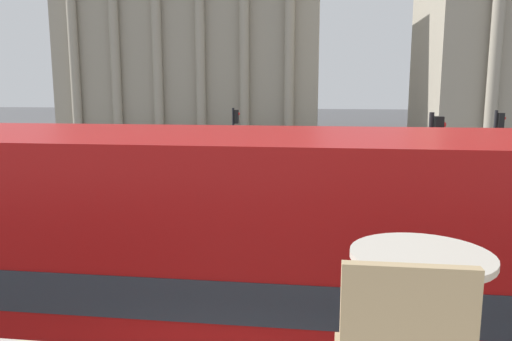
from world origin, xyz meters
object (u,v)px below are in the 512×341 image
(traffic_light_near, at_px, (432,167))
(pedestrian_grey, at_px, (361,183))
(traffic_light_mid, at_px, (496,143))
(pedestrian_yellow, at_px, (339,168))
(pedestrian_blue, at_px, (361,147))
(double_decker_bus, at_px, (216,274))
(cafe_dining_table, at_px, (419,296))
(traffic_light_far, at_px, (235,131))
(plaza_building_left, at_px, (193,45))
(pedestrian_olive, at_px, (100,204))

(traffic_light_near, relative_size, pedestrian_grey, 2.36)
(traffic_light_mid, relative_size, pedestrian_yellow, 2.05)
(traffic_light_near, relative_size, pedestrian_blue, 2.33)
(double_decker_bus, xyz_separation_m, cafe_dining_table, (1.70, -3.72, 1.43))
(pedestrian_grey, bearing_deg, traffic_light_mid, -112.63)
(traffic_light_far, distance_m, pedestrian_grey, 9.08)
(plaza_building_left, height_order, traffic_light_far, plaza_building_left)
(pedestrian_grey, bearing_deg, cafe_dining_table, 139.99)
(plaza_building_left, xyz_separation_m, pedestrian_blue, (15.65, -21.66, -7.79))
(cafe_dining_table, bearing_deg, traffic_light_near, 77.64)
(cafe_dining_table, height_order, plaza_building_left, plaza_building_left)
(traffic_light_far, height_order, pedestrian_yellow, traffic_light_far)
(traffic_light_mid, bearing_deg, plaza_building_left, 122.19)
(traffic_light_near, relative_size, pedestrian_olive, 2.40)
(cafe_dining_table, bearing_deg, traffic_light_far, 101.76)
(double_decker_bus, distance_m, cafe_dining_table, 4.33)
(traffic_light_mid, bearing_deg, pedestrian_blue, 113.14)
(cafe_dining_table, distance_m, pedestrian_yellow, 19.78)
(pedestrian_olive, xyz_separation_m, pedestrian_grey, (8.31, 4.31, 0.02))
(plaza_building_left, distance_m, pedestrian_grey, 36.91)
(double_decker_bus, xyz_separation_m, plaza_building_left, (-12.02, 45.80, 6.54))
(double_decker_bus, bearing_deg, traffic_light_mid, 60.07)
(double_decker_bus, relative_size, traffic_light_near, 2.89)
(traffic_light_far, relative_size, pedestrian_grey, 2.08)
(traffic_light_near, relative_size, traffic_light_far, 1.14)
(pedestrian_olive, height_order, pedestrian_grey, pedestrian_grey)
(traffic_light_near, height_order, pedestrian_yellow, traffic_light_near)
(cafe_dining_table, height_order, traffic_light_far, cafe_dining_table)
(pedestrian_yellow, bearing_deg, cafe_dining_table, -88.26)
(cafe_dining_table, xyz_separation_m, plaza_building_left, (-13.72, 49.52, 5.10))
(plaza_building_left, distance_m, pedestrian_olive, 38.58)
(cafe_dining_table, distance_m, pedestrian_olive, 14.52)
(traffic_light_mid, bearing_deg, pedestrian_yellow, 163.40)
(cafe_dining_table, distance_m, traffic_light_far, 23.89)
(traffic_light_near, bearing_deg, pedestrian_grey, 101.77)
(pedestrian_yellow, bearing_deg, traffic_light_mid, -13.78)
(cafe_dining_table, xyz_separation_m, pedestrian_grey, (1.09, 16.62, -2.71))
(traffic_light_near, distance_m, pedestrian_blue, 17.29)
(cafe_dining_table, bearing_deg, double_decker_bus, 114.55)
(plaza_building_left, xyz_separation_m, pedestrian_grey, (14.80, -32.90, -7.81))
(pedestrian_yellow, bearing_deg, double_decker_bus, -94.61)
(double_decker_bus, bearing_deg, pedestrian_yellow, 81.87)
(plaza_building_left, bearing_deg, pedestrian_grey, -65.77)
(plaza_building_left, xyz_separation_m, traffic_light_near, (16.05, -38.87, -6.21))
(traffic_light_near, bearing_deg, plaza_building_left, 112.44)
(pedestrian_blue, xyz_separation_m, pedestrian_yellow, (-1.57, -8.26, 0.06))
(pedestrian_grey, bearing_deg, traffic_light_far, 5.22)
(traffic_light_near, distance_m, pedestrian_yellow, 9.29)
(plaza_building_left, height_order, pedestrian_grey, plaza_building_left)
(pedestrian_blue, bearing_deg, pedestrian_yellow, 130.79)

